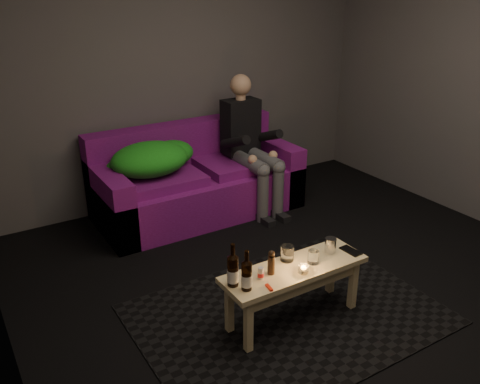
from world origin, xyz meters
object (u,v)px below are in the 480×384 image
(beer_bottle_a, at_px, (233,270))
(beer_bottle_b, at_px, (247,275))
(steel_cup, at_px, (330,245))
(sofa, at_px, (196,182))
(coffee_table, at_px, (294,276))
(person, at_px, (249,142))

(beer_bottle_a, bearing_deg, beer_bottle_b, -60.28)
(beer_bottle_a, relative_size, steel_cup, 2.72)
(sofa, bearing_deg, beer_bottle_b, -108.57)
(coffee_table, bearing_deg, beer_bottle_b, -172.85)
(person, bearing_deg, steel_cup, -104.37)
(coffee_table, height_order, beer_bottle_a, beer_bottle_a)
(sofa, xyz_separation_m, beer_bottle_b, (-0.63, -1.89, 0.20))
(beer_bottle_a, bearing_deg, steel_cup, -0.12)
(sofa, xyz_separation_m, coffee_table, (-0.24, -1.84, 0.03))
(person, height_order, beer_bottle_a, person)
(person, height_order, steel_cup, person)
(sofa, distance_m, person, 0.63)
(sofa, distance_m, steel_cup, 1.82)
(sofa, relative_size, coffee_table, 1.94)
(coffee_table, relative_size, steel_cup, 9.63)
(person, xyz_separation_m, steel_cup, (-0.42, -1.66, -0.20))
(beer_bottle_b, bearing_deg, coffee_table, 7.15)
(person, bearing_deg, beer_bottle_b, -123.12)
(sofa, bearing_deg, beer_bottle_a, -110.59)
(beer_bottle_a, xyz_separation_m, steel_cup, (0.75, -0.00, -0.05))
(coffee_table, relative_size, beer_bottle_a, 3.54)
(coffee_table, distance_m, beer_bottle_b, 0.43)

